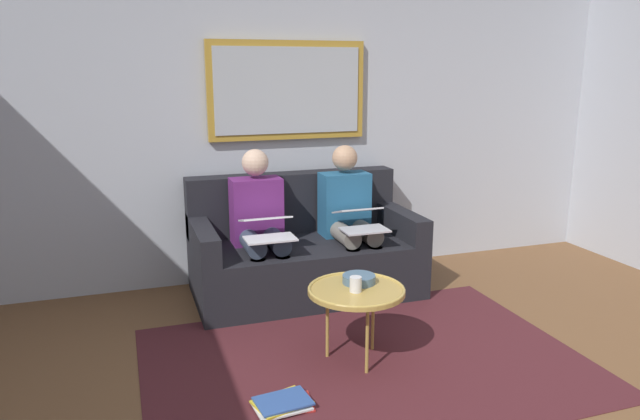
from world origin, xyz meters
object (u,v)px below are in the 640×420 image
bowl (359,279)px  magazine_stack (283,403)px  coffee_table (356,291)px  framed_mirror (288,91)px  person_right (260,222)px  cup (356,284)px  laptop_white (267,227)px  laptop_silver (361,219)px  couch (303,252)px  person_left (349,214)px

bowl → magazine_stack: bowl is taller
coffee_table → bowl: (-0.05, -0.09, 0.04)m
framed_mirror → bowl: bearing=90.2°
person_right → bowl: bearing=108.9°
cup → magazine_stack: size_ratio=0.27×
person_right → laptop_white: bearing=90.0°
laptop_silver → person_right: person_right is taller
coffee_table → laptop_white: 0.97m
couch → cup: 1.27m
person_right → laptop_white: size_ratio=3.23×
couch → cup: bearing=87.0°
couch → coffee_table: 1.22m
couch → person_left: size_ratio=1.50×
bowl → person_right: size_ratio=0.18×
laptop_silver → person_right: size_ratio=0.32×
framed_mirror → bowl: size_ratio=6.47×
laptop_white → person_right: bearing=-90.0°
framed_mirror → laptop_white: framed_mirror is taller
cup → magazine_stack: cup is taller
bowl → person_left: size_ratio=0.18×
coffee_table → cup: cup is taller
bowl → laptop_white: (0.36, -0.82, 0.15)m
coffee_table → laptop_white: laptop_white is taller
person_left → laptop_white: (0.72, 0.25, 0.02)m
cup → person_left: person_left is taller
framed_mirror → couch: bearing=90.0°
coffee_table → laptop_white: size_ratio=1.64×
framed_mirror → laptop_silver: 1.21m
couch → laptop_white: size_ratio=4.85×
coffee_table → person_right: (0.31, -1.15, 0.17)m
laptop_silver → laptop_white: 0.72m
framed_mirror → magazine_stack: bearing=73.1°
laptop_silver → person_left: bearing=-90.0°
laptop_silver → person_right: 0.76m
person_left → laptop_white: person_left is taller
person_left → couch: bearing=-10.7°
cup → couch: bearing=-93.0°
framed_mirror → cup: 1.95m
cup → person_right: person_right is taller
laptop_silver → laptop_white: laptop_silver is taller
couch → coffee_table: bearing=87.9°
laptop_silver → person_right: (0.72, -0.24, -0.02)m
couch → laptop_white: (0.36, 0.31, 0.31)m
framed_mirror → person_left: bearing=128.1°
bowl → person_left: 1.13m
person_left → laptop_silver: (-0.00, 0.24, 0.02)m
couch → bowl: (-0.01, 1.13, 0.17)m
couch → person_left: (-0.36, 0.07, 0.29)m
person_left → laptop_silver: person_left is taller
laptop_white → magazine_stack: 1.42m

